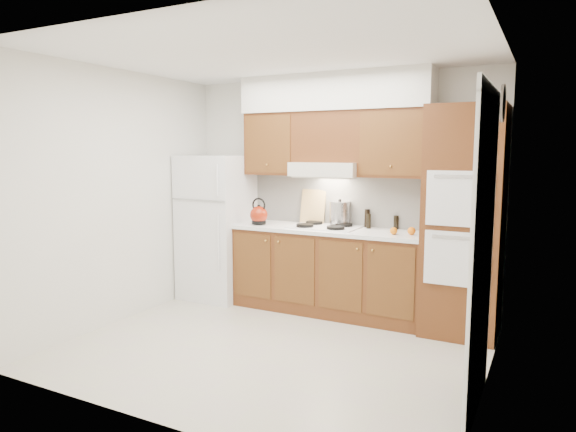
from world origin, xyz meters
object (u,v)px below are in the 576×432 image
at_px(fridge, 217,227).
at_px(stock_pot, 340,213).
at_px(kettle, 259,215).
at_px(oven_cabinet, 464,222).

height_order(fridge, stock_pot, fridge).
bearing_deg(stock_pot, kettle, -158.53).
bearing_deg(fridge, stock_pot, 10.02).
height_order(oven_cabinet, kettle, oven_cabinet).
bearing_deg(kettle, oven_cabinet, 27.41).
xyz_separation_m(oven_cabinet, stock_pot, (-1.36, 0.23, -0.01)).
height_order(fridge, oven_cabinet, oven_cabinet).
height_order(kettle, stock_pot, stock_pot).
bearing_deg(fridge, oven_cabinet, 0.70).
bearing_deg(oven_cabinet, kettle, -177.20).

